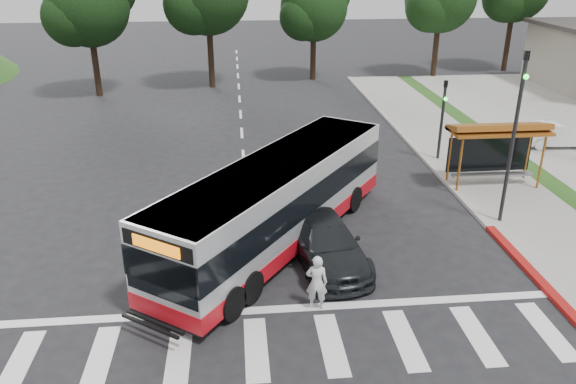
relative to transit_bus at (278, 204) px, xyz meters
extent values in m
plane|color=black|center=(-1.03, -0.75, -1.53)|extent=(140.00, 140.00, 0.00)
cube|color=gray|center=(9.97, 7.25, -1.47)|extent=(4.00, 40.00, 0.12)
cube|color=#9E9991|center=(7.97, 7.25, -1.46)|extent=(0.30, 40.00, 0.15)
cube|color=maroon|center=(7.97, -2.75, -1.46)|extent=(0.32, 6.00, 0.15)
cube|color=silver|center=(-1.03, -5.75, -1.53)|extent=(18.00, 2.60, 0.01)
cylinder|color=#9E561A|center=(7.97, 3.65, -0.26)|extent=(0.10, 0.10, 2.30)
cylinder|color=#9E561A|center=(11.57, 3.65, -0.26)|extent=(0.10, 0.10, 2.30)
cylinder|color=#9E561A|center=(7.97, 4.85, -0.26)|extent=(0.10, 0.10, 2.30)
cylinder|color=#9E561A|center=(11.57, 4.85, -0.26)|extent=(0.10, 0.10, 2.30)
cube|color=#9E561A|center=(9.77, 4.25, 1.04)|extent=(4.20, 1.60, 0.12)
cube|color=#9E561A|center=(9.77, 4.30, 1.19)|extent=(4.20, 1.32, 0.51)
cube|color=black|center=(9.77, 4.85, -0.21)|extent=(3.80, 0.06, 1.60)
cube|color=gray|center=(9.77, 4.25, -0.96)|extent=(3.60, 0.40, 0.08)
cylinder|color=black|center=(8.57, 0.75, 1.72)|extent=(0.14, 0.14, 6.50)
imported|color=black|center=(8.57, 0.75, 4.47)|extent=(0.16, 0.20, 1.00)
sphere|color=#19E533|center=(8.57, 0.57, 4.12)|extent=(0.18, 0.18, 0.18)
cylinder|color=black|center=(8.57, 7.75, 0.47)|extent=(0.14, 0.14, 4.00)
imported|color=black|center=(8.57, 7.75, 1.97)|extent=(0.16, 0.20, 1.00)
sphere|color=#19E533|center=(8.57, 7.57, 1.62)|extent=(0.18, 0.18, 0.18)
cylinder|color=black|center=(14.97, 27.25, 0.77)|extent=(0.44, 0.44, 4.40)
sphere|color=black|center=(13.99, 26.55, 4.07)|extent=(3.92, 3.92, 3.92)
cylinder|color=black|center=(21.97, 29.25, 0.89)|extent=(0.44, 0.44, 4.84)
cylinder|color=black|center=(-3.03, 25.25, 0.89)|extent=(0.44, 0.44, 4.84)
sphere|color=black|center=(-4.08, 24.50, 4.52)|extent=(4.20, 4.20, 4.20)
cylinder|color=black|center=(4.97, 27.25, 0.45)|extent=(0.44, 0.44, 3.96)
sphere|color=black|center=(4.97, 27.25, 4.05)|extent=(5.20, 5.20, 5.20)
sphere|color=black|center=(4.06, 26.60, 3.42)|extent=(3.64, 3.64, 3.64)
cylinder|color=black|center=(-11.03, 23.25, 0.67)|extent=(0.44, 0.44, 4.40)
sphere|color=black|center=(-11.03, 23.25, 4.67)|extent=(5.60, 5.60, 5.60)
sphere|color=black|center=(-12.01, 22.55, 3.97)|extent=(3.92, 3.92, 3.92)
imported|color=silver|center=(0.80, -4.07, -0.67)|extent=(0.69, 0.51, 1.72)
imported|color=black|center=(1.47, -1.41, -0.80)|extent=(2.79, 5.28, 1.46)
imported|color=white|center=(15.45, 9.02, -0.79)|extent=(3.97, 1.57, 1.28)
camera|label=1|loc=(-1.33, -17.65, 8.08)|focal=35.00mm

